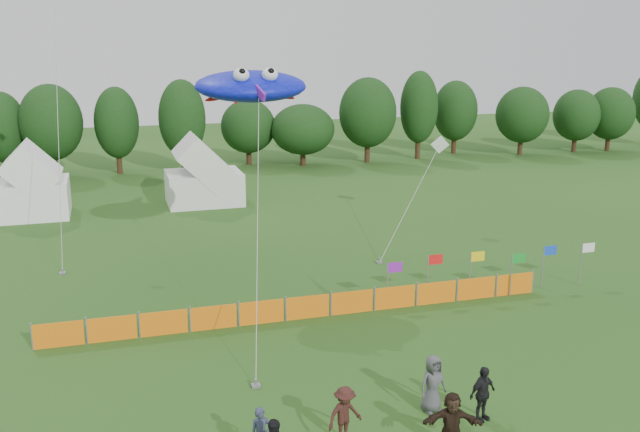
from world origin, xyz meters
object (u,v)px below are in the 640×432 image
object	(u,v)px
spectator_d	(482,394)
stingray_kite	(250,86)
tent_left	(33,187)
spectator_e	(433,384)
spectator_c	(345,415)
spectator_f	(452,422)
barrier_fence	(307,307)
tent_right	(204,177)

from	to	relation	value
spectator_d	stingray_kite	world-z (taller)	stingray_kite
tent_left	spectator_e	xyz separation A→B (m)	(14.25, -31.02, -1.04)
spectator_c	spectator_d	size ratio (longest dim) A/B	0.99
spectator_d	stingray_kite	distance (m)	17.93
spectator_f	spectator_c	bearing A→B (deg)	173.60
barrier_fence	spectator_f	xyz separation A→B (m)	(1.24, -10.84, 0.42)
barrier_fence	spectator_f	bearing A→B (deg)	-83.48
tent_left	spectator_d	distance (m)	35.55
tent_right	tent_left	bearing A→B (deg)	-177.76
barrier_fence	spectator_d	world-z (taller)	spectator_d
spectator_d	spectator_f	xyz separation A→B (m)	(-1.72, -1.29, 0.02)
tent_left	spectator_e	size ratio (longest dim) A/B	2.35
tent_right	spectator_e	distance (m)	31.61
tent_right	spectator_f	xyz separation A→B (m)	(2.45, -33.71, -0.98)
tent_right	spectator_f	bearing A→B (deg)	-85.85
stingray_kite	tent_left	bearing A→B (deg)	124.28
spectator_e	tent_left	bearing A→B (deg)	103.18
spectator_c	stingray_kite	size ratio (longest dim) A/B	0.10
tent_right	stingray_kite	bearing A→B (deg)	-89.71
spectator_e	spectator_f	distance (m)	2.29
tent_right	spectator_d	size ratio (longest dim) A/B	2.97
tent_right	spectator_d	bearing A→B (deg)	-82.68
tent_right	spectator_d	distance (m)	32.70
barrier_fence	spectator_c	distance (m)	9.64
barrier_fence	spectator_e	xyz separation A→B (m)	(1.71, -8.59, 0.45)
tent_left	spectator_f	bearing A→B (deg)	-67.51
spectator_c	spectator_d	xyz separation A→B (m)	(4.51, -0.04, 0.01)
barrier_fence	stingray_kite	xyz separation A→B (m)	(-1.12, 5.68, 8.93)
tent_right	stingray_kite	size ratio (longest dim) A/B	0.30
tent_left	spectator_c	world-z (taller)	tent_left
spectator_c	stingray_kite	distance (m)	17.43
spectator_d	barrier_fence	bearing A→B (deg)	89.21
spectator_f	stingray_kite	xyz separation A→B (m)	(-2.36, 16.52, 8.51)
spectator_d	stingray_kite	bearing A→B (deg)	86.99
barrier_fence	spectator_c	size ratio (longest dim) A/B	12.33
spectator_e	spectator_f	world-z (taller)	spectator_e
spectator_f	stingray_kite	distance (m)	18.73
tent_right	barrier_fence	distance (m)	22.95
tent_right	spectator_c	distance (m)	32.40
tent_right	spectator_e	world-z (taller)	tent_right
spectator_f	stingray_kite	size ratio (longest dim) A/B	0.10
tent_left	spectator_c	distance (m)	33.79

